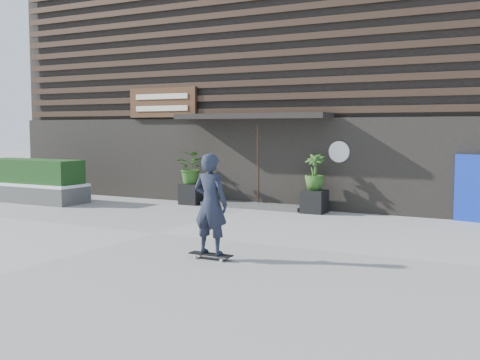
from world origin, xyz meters
The scene contains 11 objects.
ground centered at (0.00, 0.00, 0.00)m, with size 80.00×80.00×0.00m, color #9D9A95.
entrance_step centered at (0.00, 4.60, 0.06)m, with size 3.00×0.80×0.12m, color #454543.
planter_pot_left centered at (-1.90, 4.40, 0.30)m, with size 0.60×0.60×0.60m, color black.
bamboo_left centered at (-1.90, 4.40, 1.08)m, with size 0.86×0.75×0.96m, color #2D591E.
planter_pot_right centered at (1.90, 4.40, 0.30)m, with size 0.60×0.60×0.60m, color black.
bamboo_right centered at (1.90, 4.40, 1.08)m, with size 0.54×0.54×0.96m, color #2D591E.
raised_bed centered at (-6.49, 2.66, 0.25)m, with size 3.50×1.20×0.50m, color #484846.
snow_layer centered at (-6.49, 2.66, 0.54)m, with size 3.50×1.20×0.08m, color white.
hedge centered at (-6.49, 2.66, 0.93)m, with size 3.30×1.00×0.70m, color #163914.
building centered at (0.00, 9.96, 3.99)m, with size 18.00×11.00×8.00m.
skateboarder centered at (2.30, -1.58, 0.94)m, with size 0.78×0.42×1.81m.
Camera 1 is at (7.32, -9.99, 2.22)m, focal length 43.88 mm.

